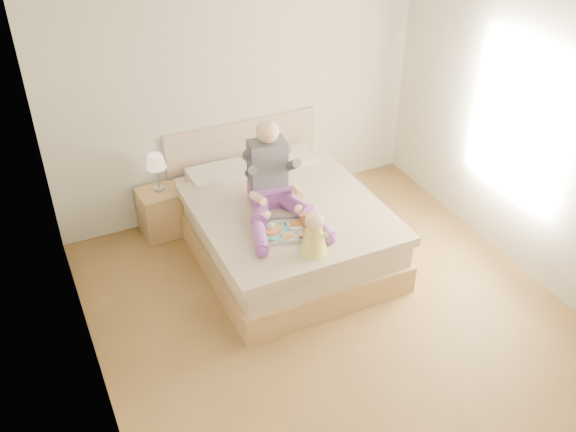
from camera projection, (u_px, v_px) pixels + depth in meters
name	position (u px, v px, depth m)	size (l,w,h in m)	color
room	(348.00, 165.00, 4.91)	(4.02, 4.22, 2.71)	brown
bed	(281.00, 223.00, 6.35)	(1.70, 2.18, 1.00)	#9E794A
nightstand	(161.00, 212.00, 6.63)	(0.44, 0.40, 0.51)	#9E794A
lamp	(156.00, 164.00, 6.34)	(0.20, 0.20, 0.40)	#B8BABF
adult	(273.00, 186.00, 5.90)	(0.73, 1.08, 0.87)	#75388D
tray	(282.00, 229.00, 5.71)	(0.59, 0.52, 0.14)	#B8BABF
baby	(314.00, 236.00, 5.40)	(0.32, 0.35, 0.40)	#DFDB46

